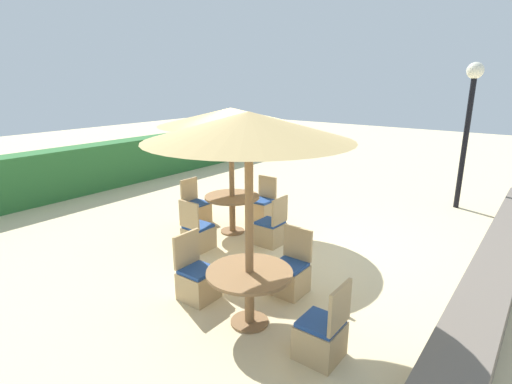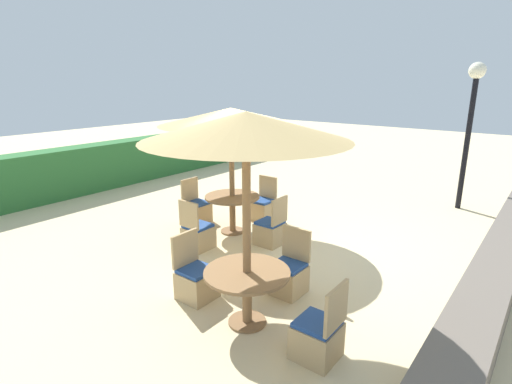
% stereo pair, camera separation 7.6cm
% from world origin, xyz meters
% --- Properties ---
extents(ground_plane, '(40.00, 40.00, 0.00)m').
position_xyz_m(ground_plane, '(0.00, 0.00, 0.00)').
color(ground_plane, beige).
extents(hedge_row, '(13.00, 0.70, 1.25)m').
position_xyz_m(hedge_row, '(0.00, 6.23, 0.62)').
color(hedge_row, '#2D6B33').
rests_on(hedge_row, ground_plane).
extents(stone_border, '(10.00, 0.56, 0.52)m').
position_xyz_m(stone_border, '(0.00, -3.38, 0.26)').
color(stone_border, '#6B6056').
rests_on(stone_border, ground_plane).
extents(lamp_post, '(0.36, 0.36, 3.32)m').
position_xyz_m(lamp_post, '(4.37, -2.11, 2.35)').
color(lamp_post, black).
rests_on(lamp_post, ground_plane).
extents(parasol_front_left, '(2.35, 2.35, 2.62)m').
position_xyz_m(parasol_front_left, '(-2.34, -1.07, 2.44)').
color(parasol_front_left, olive).
rests_on(parasol_front_left, ground_plane).
extents(round_table_front_left, '(1.06, 1.06, 0.71)m').
position_xyz_m(round_table_front_left, '(-2.34, -1.07, 0.56)').
color(round_table_front_left, olive).
rests_on(round_table_front_left, ground_plane).
extents(patio_chair_front_left_north, '(0.46, 0.46, 0.93)m').
position_xyz_m(patio_chair_front_left_north, '(-2.30, -0.13, 0.26)').
color(patio_chair_front_left_north, tan).
rests_on(patio_chair_front_left_north, ground_plane).
extents(patio_chair_front_left_south, '(0.46, 0.46, 0.93)m').
position_xyz_m(patio_chair_front_left_south, '(-2.37, -2.09, 0.26)').
color(patio_chair_front_left_south, tan).
rests_on(patio_chair_front_left_south, ground_plane).
extents(patio_chair_front_left_east, '(0.46, 0.46, 0.93)m').
position_xyz_m(patio_chair_front_left_east, '(-1.39, -1.06, 0.26)').
color(patio_chair_front_left_east, tan).
rests_on(patio_chair_front_left_east, ground_plane).
extents(parasol_center, '(2.71, 2.71, 2.45)m').
position_xyz_m(parasol_center, '(-0.09, 1.12, 2.28)').
color(parasol_center, olive).
rests_on(parasol_center, ground_plane).
extents(round_table_center, '(1.08, 1.08, 0.75)m').
position_xyz_m(round_table_center, '(-0.09, 1.12, 0.59)').
color(round_table_center, olive).
rests_on(round_table_center, ground_plane).
extents(patio_chair_center_north, '(0.46, 0.46, 0.93)m').
position_xyz_m(patio_chair_center_north, '(-0.12, 2.11, 0.26)').
color(patio_chair_center_north, tan).
rests_on(patio_chair_center_north, ground_plane).
extents(patio_chair_center_east, '(0.46, 0.46, 0.93)m').
position_xyz_m(patio_chair_center_east, '(0.88, 1.10, 0.26)').
color(patio_chair_center_east, tan).
rests_on(patio_chair_center_east, ground_plane).
extents(patio_chair_center_west, '(0.46, 0.46, 0.93)m').
position_xyz_m(patio_chair_center_west, '(-1.09, 1.09, 0.26)').
color(patio_chair_center_west, tan).
rests_on(patio_chair_center_west, ground_plane).
extents(patio_chair_center_south, '(0.46, 0.46, 0.93)m').
position_xyz_m(patio_chair_center_south, '(-0.14, 0.16, 0.26)').
color(patio_chair_center_south, tan).
rests_on(patio_chair_center_south, ground_plane).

